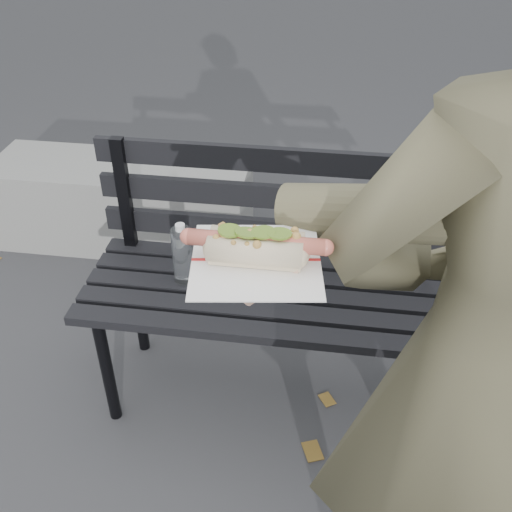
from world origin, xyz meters
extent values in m
cylinder|color=black|center=(-0.61, 0.56, 0.23)|extent=(0.04, 0.04, 0.45)
cylinder|color=black|center=(-0.61, 0.90, 0.23)|extent=(0.04, 0.04, 0.45)
cylinder|color=black|center=(0.73, 0.90, 0.23)|extent=(0.04, 0.04, 0.45)
cube|color=black|center=(0.06, 0.55, 0.47)|extent=(1.50, 0.07, 0.03)
cube|color=black|center=(0.06, 0.64, 0.47)|extent=(1.50, 0.07, 0.03)
cube|color=black|center=(0.06, 0.73, 0.47)|extent=(1.50, 0.07, 0.03)
cube|color=black|center=(0.06, 0.82, 0.47)|extent=(1.50, 0.07, 0.03)
cube|color=black|center=(0.06, 0.91, 0.47)|extent=(1.50, 0.07, 0.03)
cube|color=black|center=(-0.61, 0.92, 0.67)|extent=(0.04, 0.03, 0.42)
cube|color=black|center=(0.06, 0.94, 0.57)|extent=(1.50, 0.02, 0.08)
cube|color=black|center=(0.06, 0.94, 0.70)|extent=(1.50, 0.02, 0.08)
cube|color=black|center=(0.06, 0.94, 0.83)|extent=(1.50, 0.02, 0.08)
cylinder|color=white|center=(-0.38, 0.75, 0.57)|extent=(0.06, 0.06, 0.19)
cylinder|color=white|center=(-0.38, 0.75, 0.68)|extent=(0.03, 0.03, 0.02)
cube|color=slate|center=(-0.92, 1.64, 0.20)|extent=(1.20, 0.40, 0.40)
imported|color=brown|center=(0.37, 0.06, 0.89)|extent=(0.72, 0.55, 1.77)
cylinder|color=brown|center=(0.23, 0.06, 1.20)|extent=(0.51, 0.23, 0.19)
cylinder|color=#D8A384|center=(0.00, -0.01, 1.13)|extent=(0.09, 0.08, 0.07)
ellipsoid|color=#D8A384|center=(-0.04, -0.02, 1.13)|extent=(0.10, 0.11, 0.03)
cylinder|color=#D8A384|center=(-0.09, -0.05, 1.13)|extent=(0.05, 0.02, 0.02)
cylinder|color=#D8A384|center=(-0.09, -0.03, 1.13)|extent=(0.05, 0.02, 0.02)
cylinder|color=#D8A384|center=(-0.09, -0.01, 1.13)|extent=(0.05, 0.02, 0.02)
cylinder|color=#D8A384|center=(-0.09, 0.01, 1.13)|extent=(0.05, 0.02, 0.02)
cylinder|color=#D8A384|center=(-0.03, -0.07, 1.13)|extent=(0.04, 0.05, 0.02)
cube|color=white|center=(-0.04, -0.02, 1.15)|extent=(0.21, 0.21, 0.00)
cube|color=#B21E1E|center=(-0.04, -0.02, 1.15)|extent=(0.19, 0.03, 0.00)
cylinder|color=#D06250|center=(-0.04, -0.02, 1.18)|extent=(0.20, 0.02, 0.02)
sphere|color=#D06250|center=(-0.14, -0.02, 1.18)|extent=(0.03, 0.02, 0.02)
sphere|color=#D06250|center=(0.06, -0.02, 1.18)|extent=(0.02, 0.02, 0.02)
sphere|color=#9E6B2D|center=(-0.03, -0.04, 1.19)|extent=(0.01, 0.01, 0.01)
sphere|color=#9E6B2D|center=(-0.07, -0.01, 1.19)|extent=(0.01, 0.01, 0.01)
sphere|color=#9E6B2D|center=(-0.07, -0.04, 1.19)|extent=(0.01, 0.01, 0.01)
sphere|color=#9E6B2D|center=(-0.07, -0.03, 1.18)|extent=(0.01, 0.01, 0.01)
sphere|color=#9E6B2D|center=(-0.08, -0.02, 1.19)|extent=(0.01, 0.01, 0.01)
sphere|color=#9E6B2D|center=(-0.04, -0.01, 1.18)|extent=(0.01, 0.01, 0.01)
sphere|color=#9E6B2D|center=(-0.05, -0.02, 1.18)|extent=(0.01, 0.01, 0.01)
sphere|color=#9E6B2D|center=(-0.05, 0.00, 1.18)|extent=(0.01, 0.01, 0.01)
sphere|color=#9E6B2D|center=(-0.05, -0.04, 1.19)|extent=(0.01, 0.01, 0.01)
sphere|color=#9E6B2D|center=(-0.04, 0.00, 1.18)|extent=(0.01, 0.01, 0.01)
sphere|color=#9E6B2D|center=(-0.04, -0.04, 1.19)|extent=(0.01, 0.01, 0.01)
sphere|color=#9E6B2D|center=(-0.04, 0.00, 1.19)|extent=(0.01, 0.01, 0.01)
sphere|color=#9E6B2D|center=(-0.04, 0.00, 1.19)|extent=(0.01, 0.01, 0.01)
sphere|color=#9E6B2D|center=(-0.05, -0.01, 1.19)|extent=(0.01, 0.01, 0.01)
sphere|color=#9E6B2D|center=(0.02, -0.02, 1.19)|extent=(0.01, 0.01, 0.01)
sphere|color=#9E6B2D|center=(-0.06, 0.00, 1.19)|extent=(0.01, 0.01, 0.01)
sphere|color=#9E6B2D|center=(-0.09, 0.00, 1.19)|extent=(0.01, 0.01, 0.01)
sphere|color=#9E6B2D|center=(-0.08, -0.03, 1.19)|extent=(0.01, 0.01, 0.01)
sphere|color=#9E6B2D|center=(0.00, -0.03, 1.18)|extent=(0.01, 0.01, 0.01)
sphere|color=#9E6B2D|center=(-0.08, -0.01, 1.19)|extent=(0.01, 0.01, 0.01)
sphere|color=#9E6B2D|center=(-0.08, 0.00, 1.18)|extent=(0.01, 0.01, 0.01)
sphere|color=#9E6B2D|center=(-0.09, -0.03, 1.19)|extent=(0.01, 0.01, 0.01)
sphere|color=#9E6B2D|center=(0.02, -0.02, 1.19)|extent=(0.01, 0.01, 0.01)
sphere|color=#9E6B2D|center=(-0.06, -0.04, 1.19)|extent=(0.01, 0.01, 0.01)
sphere|color=#9E6B2D|center=(0.00, -0.03, 1.18)|extent=(0.01, 0.01, 0.01)
sphere|color=#9E6B2D|center=(-0.08, -0.01, 1.19)|extent=(0.01, 0.01, 0.01)
sphere|color=#9E6B2D|center=(0.01, 0.00, 1.19)|extent=(0.01, 0.01, 0.01)
sphere|color=#9E6B2D|center=(-0.06, -0.02, 1.19)|extent=(0.01, 0.01, 0.01)
sphere|color=#9E6B2D|center=(-0.09, 0.00, 1.19)|extent=(0.01, 0.01, 0.01)
sphere|color=#9E6B2D|center=(0.01, -0.03, 1.18)|extent=(0.01, 0.01, 0.01)
cylinder|color=olive|center=(-0.08, -0.02, 1.19)|extent=(0.04, 0.04, 0.01)
cylinder|color=olive|center=(-0.05, -0.02, 1.19)|extent=(0.04, 0.04, 0.01)
cylinder|color=olive|center=(-0.03, -0.02, 1.20)|extent=(0.04, 0.04, 0.01)
cylinder|color=olive|center=(-0.01, -0.02, 1.20)|extent=(0.04, 0.04, 0.01)
cube|color=brown|center=(0.97, 2.00, 0.00)|extent=(0.09, 0.08, 0.00)
cube|color=brown|center=(-1.13, 2.12, 0.00)|extent=(0.05, 0.05, 0.00)
cube|color=brown|center=(0.26, 2.30, 0.00)|extent=(0.09, 0.07, 0.00)
cube|color=brown|center=(0.11, 0.73, 0.00)|extent=(0.07, 0.07, 0.00)
cube|color=brown|center=(0.07, 0.51, 0.00)|extent=(0.08, 0.09, 0.00)
camera|label=1|loc=(0.06, -0.72, 1.67)|focal=42.00mm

